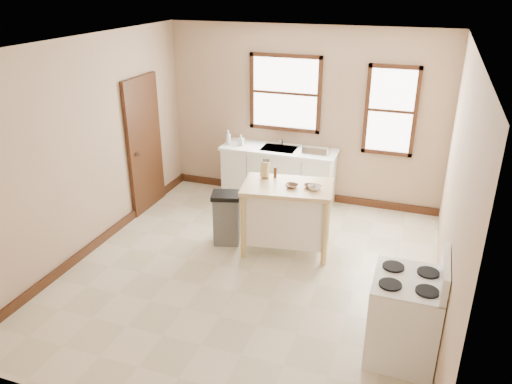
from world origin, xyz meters
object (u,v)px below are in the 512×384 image
Objects in this scene: bowl_c at (315,188)px; trash_bin at (227,218)px; dish_rack at (316,149)px; gas_stove at (406,306)px; pepper_grinder at (275,172)px; knife_block at (265,170)px; soap_bottle_a at (228,137)px; bowl_b at (309,186)px; kitchen_island at (287,218)px; bowl_a at (292,186)px; soap_bottle_b at (241,140)px.

bowl_c reaches higher than trash_bin.
gas_stove reaches higher than dish_rack.
pepper_grinder is (-0.27, -1.28, 0.05)m from dish_rack.
dish_rack is 2.11× the size of knife_block.
dish_rack is 2.81× the size of pepper_grinder.
soap_bottle_a reaches higher than bowl_b.
knife_block is (-0.40, -1.32, 0.08)m from dish_rack.
kitchen_island is 7.17× the size of bowl_a.
pepper_grinder is 0.65m from bowl_c.
pepper_grinder is 0.20× the size of trash_bin.
bowl_a is 2.26m from gas_stove.
dish_rack is at bearing -1.73° from soap_bottle_a.
pepper_grinder reaches higher than dish_rack.
bowl_b is 0.20× the size of trash_bin.
soap_bottle_b is at bearing 127.94° from pepper_grinder.
bowl_c is (0.08, -0.05, 0.01)m from bowl_b.
trash_bin is at bearing -176.99° from bowl_c.
bowl_a is 0.92× the size of bowl_c.
dish_rack is 1.90m from trash_bin.
bowl_a is at bearing -64.26° from dish_rack.
kitchen_island is 1.55× the size of trash_bin.
gas_stove is at bearing -51.36° from bowl_c.
trash_bin is at bearing -148.32° from knife_block.
bowl_c is at bearing -12.75° from kitchen_island.
gas_stove reaches higher than bowl_b.
pepper_grinder reaches higher than trash_bin.
pepper_grinder is 1.02× the size of bowl_b.
dish_rack is 1.49m from bowl_b.
knife_block is at bearing 146.06° from kitchen_island.
bowl_b is (0.25, -1.47, -0.00)m from dish_rack.
pepper_grinder is 0.94m from trash_bin.
kitchen_island is 0.85m from trash_bin.
dish_rack is 0.37× the size of gas_stove.
gas_stove is at bearing -47.59° from trash_bin.
soap_bottle_a is 1.70m from pepper_grinder.
kitchen_island is 0.57m from bowl_b.
soap_bottle_b is at bearing 87.39° from trash_bin.
knife_block reaches higher than bowl_a.
knife_block reaches higher than gas_stove.
soap_bottle_b is 2.06m from bowl_b.
pepper_grinder is at bearing 140.05° from bowl_a.
soap_bottle_b is 4.21m from gas_stove.
pepper_grinder reaches higher than soap_bottle_b.
knife_block is 2.74m from gas_stove.
soap_bottle_a is 0.22m from soap_bottle_b.
dish_rack is at bearing 91.12° from bowl_a.
knife_block is 0.76m from bowl_c.
pepper_grinder reaches higher than kitchen_island.
soap_bottle_a is 1.75m from trash_bin.
pepper_grinder is 0.85× the size of bowl_c.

